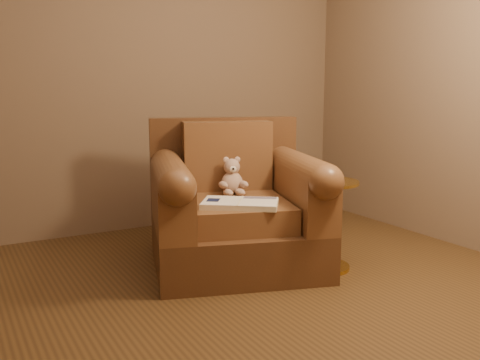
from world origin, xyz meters
TOP-DOWN VIEW (x-y plane):
  - floor at (0.00, 0.00)m, footprint 4.00×4.00m
  - armchair at (0.26, 0.74)m, footprint 1.38×1.34m
  - teddy_bear at (0.29, 0.83)m, footprint 0.20×0.23m
  - guidebook at (0.14, 0.46)m, footprint 0.55×0.51m
  - side_table at (0.74, 0.34)m, footprint 0.44×0.44m

SIDE VIEW (x-z plane):
  - floor at x=0.00m, z-range 0.00..0.00m
  - side_table at x=0.74m, z-range 0.02..0.64m
  - armchair at x=0.26m, z-range -0.11..0.89m
  - guidebook at x=0.14m, z-range 0.48..0.52m
  - teddy_bear at x=0.29m, z-range 0.45..0.72m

